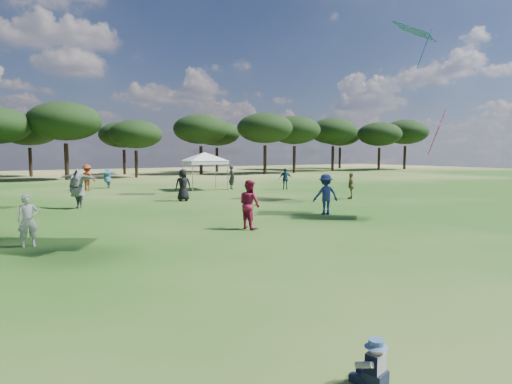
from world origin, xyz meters
The scene contains 4 objects.
tree_line centered at (2.39, 47.41, 5.42)m, with size 108.78×17.63×7.77m.
tent_right centered at (9.83, 27.09, 2.58)m, with size 5.49×5.49×3.01m.
toddler centered at (0.08, 2.39, 0.25)m, with size 0.41×0.45×0.57m.
festival_crowd centered at (0.27, 21.95, 0.89)m, with size 28.54×21.55×1.93m.
Camera 1 is at (-3.67, -0.90, 2.74)m, focal length 30.00 mm.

